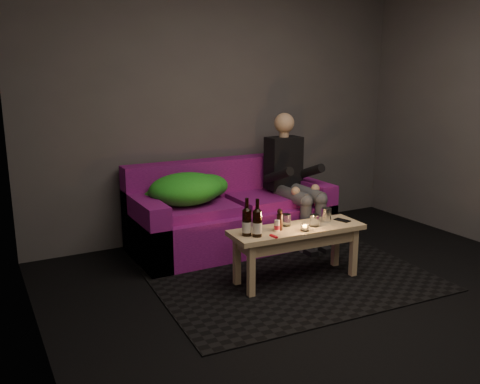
# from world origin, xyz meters

# --- Properties ---
(floor) EXTENTS (4.50, 4.50, 0.00)m
(floor) POSITION_xyz_m (0.00, 0.00, 0.00)
(floor) COLOR black
(floor) RESTS_ON ground
(room) EXTENTS (4.50, 4.50, 4.50)m
(room) POSITION_xyz_m (0.00, 0.47, 1.64)
(room) COLOR silver
(room) RESTS_ON ground
(rug) EXTENTS (2.22, 1.67, 0.01)m
(rug) POSITION_xyz_m (-0.10, 0.87, 0.00)
(rug) COLOR black
(rug) RESTS_ON floor
(sofa) EXTENTS (1.84, 0.83, 0.79)m
(sofa) POSITION_xyz_m (-0.18, 1.81, 0.29)
(sofa) COLOR #630D65
(sofa) RESTS_ON floor
(green_blanket) EXTENTS (0.81, 0.55, 0.28)m
(green_blanket) POSITION_xyz_m (-0.59, 1.81, 0.60)
(green_blanket) COLOR #2C971B
(green_blanket) RESTS_ON sofa
(person) EXTENTS (0.33, 0.76, 1.23)m
(person) POSITION_xyz_m (0.41, 1.66, 0.64)
(person) COLOR black
(person) RESTS_ON sofa
(coffee_table) EXTENTS (1.09, 0.40, 0.44)m
(coffee_table) POSITION_xyz_m (-0.10, 0.82, 0.36)
(coffee_table) COLOR #E3BD84
(coffee_table) RESTS_ON rug
(beer_bottle_a) EXTENTS (0.07, 0.07, 0.28)m
(beer_bottle_a) POSITION_xyz_m (-0.54, 0.83, 0.54)
(beer_bottle_a) COLOR black
(beer_bottle_a) RESTS_ON coffee_table
(beer_bottle_b) EXTENTS (0.07, 0.07, 0.28)m
(beer_bottle_b) POSITION_xyz_m (-0.49, 0.78, 0.54)
(beer_bottle_b) COLOR black
(beer_bottle_b) RESTS_ON coffee_table
(salt_shaker) EXTENTS (0.05, 0.05, 0.09)m
(salt_shaker) POSITION_xyz_m (-0.29, 0.81, 0.48)
(salt_shaker) COLOR silver
(salt_shaker) RESTS_ON coffee_table
(pepper_mill) EXTENTS (0.06, 0.06, 0.12)m
(pepper_mill) POSITION_xyz_m (-0.26, 0.83, 0.50)
(pepper_mill) COLOR black
(pepper_mill) RESTS_ON coffee_table
(tumbler_back) EXTENTS (0.09, 0.09, 0.09)m
(tumbler_back) POSITION_xyz_m (-0.16, 0.90, 0.48)
(tumbler_back) COLOR white
(tumbler_back) RESTS_ON coffee_table
(tealight) EXTENTS (0.06, 0.06, 0.05)m
(tealight) POSITION_xyz_m (-0.10, 0.72, 0.46)
(tealight) COLOR white
(tealight) RESTS_ON coffee_table
(tumbler_front) EXTENTS (0.08, 0.08, 0.09)m
(tumbler_front) POSITION_xyz_m (0.03, 0.78, 0.48)
(tumbler_front) COLOR white
(tumbler_front) RESTS_ON coffee_table
(steel_cup) EXTENTS (0.10, 0.10, 0.11)m
(steel_cup) POSITION_xyz_m (0.20, 0.85, 0.49)
(steel_cup) COLOR #B5B8BD
(steel_cup) RESTS_ON coffee_table
(smartphone) EXTENTS (0.09, 0.14, 0.01)m
(smartphone) POSITION_xyz_m (0.32, 0.80, 0.44)
(smartphone) COLOR black
(smartphone) RESTS_ON coffee_table
(red_lighter) EXTENTS (0.03, 0.08, 0.01)m
(red_lighter) POSITION_xyz_m (-0.39, 0.70, 0.44)
(red_lighter) COLOR red
(red_lighter) RESTS_ON coffee_table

